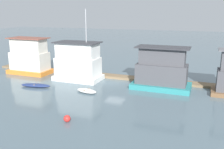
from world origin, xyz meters
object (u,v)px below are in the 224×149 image
(houseboat_white, at_px, (78,62))
(buoy_red, at_px, (67,119))
(houseboat_orange, at_px, (30,57))
(dinghy_navy, at_px, (36,85))
(dinghy_white, at_px, (87,91))
(houseboat_teal, at_px, (162,71))
(mooring_post_centre, at_px, (28,66))

(houseboat_white, relative_size, buoy_red, 15.56)
(houseboat_orange, xyz_separation_m, buoy_red, (14.59, -13.40, -2.16))
(dinghy_navy, relative_size, dinghy_white, 1.38)
(dinghy_white, bearing_deg, buoy_red, -75.26)
(houseboat_teal, distance_m, mooring_post_centre, 21.89)
(houseboat_orange, height_order, mooring_post_centre, houseboat_orange)
(houseboat_teal, bearing_deg, buoy_red, -114.45)
(dinghy_white, relative_size, mooring_post_centre, 1.74)
(houseboat_orange, distance_m, houseboat_white, 8.89)
(houseboat_orange, distance_m, dinghy_white, 13.84)
(houseboat_teal, height_order, buoy_red, houseboat_teal)
(houseboat_orange, distance_m, dinghy_navy, 8.31)
(houseboat_white, distance_m, mooring_post_centre, 10.51)
(dinghy_navy, distance_m, mooring_post_centre, 9.74)
(mooring_post_centre, relative_size, buoy_red, 2.70)
(dinghy_navy, distance_m, buoy_red, 11.85)
(dinghy_white, height_order, mooring_post_centre, mooring_post_centre)
(houseboat_orange, distance_m, mooring_post_centre, 2.38)
(houseboat_orange, relative_size, houseboat_white, 0.68)
(houseboat_teal, distance_m, dinghy_white, 9.52)
(dinghy_navy, xyz_separation_m, buoy_red, (9.14, -7.54, 0.08))
(dinghy_navy, xyz_separation_m, mooring_post_centre, (-6.81, 6.95, 0.61))
(houseboat_orange, distance_m, houseboat_teal, 20.43)
(dinghy_white, distance_m, mooring_post_centre, 15.35)
(houseboat_white, height_order, houseboat_teal, houseboat_white)
(houseboat_white, distance_m, buoy_red, 14.05)
(houseboat_white, bearing_deg, buoy_red, -65.59)
(houseboat_white, bearing_deg, mooring_post_centre, 169.77)
(houseboat_white, bearing_deg, dinghy_white, -52.26)
(houseboat_white, xyz_separation_m, mooring_post_centre, (-10.22, 1.84, -1.65))
(houseboat_teal, height_order, dinghy_navy, houseboat_teal)
(houseboat_orange, relative_size, dinghy_white, 2.24)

